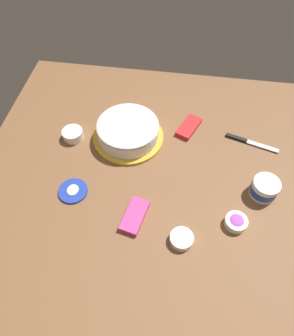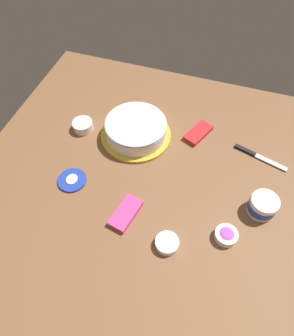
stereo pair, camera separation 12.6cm
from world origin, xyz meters
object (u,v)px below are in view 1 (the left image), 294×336
Objects in this scene: sprinkle_bowl_green at (73,134)px; sprinkle_bowl_yellow at (181,239)px; frosted_cake at (128,131)px; spreading_knife at (247,141)px; candy_box_upper at (135,216)px; frosting_tub at (265,188)px; candy_box_lower at (189,127)px; sprinkle_bowl_rainbow at (236,222)px; frosting_tub_lid at (73,191)px.

sprinkle_bowl_yellow is at bearing 50.96° from sprinkle_bowl_green.
spreading_knife is at bearing 95.57° from frosted_cake.
spreading_knife is (-0.05, 0.53, -0.04)m from frosted_cake.
sprinkle_bowl_green reaches higher than candy_box_upper.
frosting_tub is 0.44m from candy_box_lower.
frosted_cake reaches higher than candy_box_upper.
frosting_tub reaches higher than sprinkle_bowl_rainbow.
frosted_cake is at bearing -154.23° from candy_box_upper.
sprinkle_bowl_rainbow is (-0.09, 0.19, 0.00)m from sprinkle_bowl_yellow.
sprinkle_bowl_rainbow is 0.37m from candy_box_upper.
sprinkle_bowl_green is 0.49m from candy_box_upper.
frosting_tub_lid is at bearing -62.46° from spreading_knife.
frosted_cake is at bearing -148.86° from sprinkle_bowl_yellow.
sprinkle_bowl_rainbow is at bearing 47.52° from candy_box_lower.
frosting_tub reaches higher than spreading_knife.
frosting_tub is 0.19m from sprinkle_bowl_rainbow.
frosting_tub is at bearing 144.39° from sprinkle_bowl_rainbow.
sprinkle_bowl_rainbow reaches higher than sprinkle_bowl_yellow.
sprinkle_bowl_rainbow reaches higher than frosting_tub_lid.
frosting_tub_lid is (0.31, -0.17, -0.04)m from frosted_cake.
frosted_cake is at bearing -84.43° from spreading_knife.
frosting_tub_lid is 0.29m from sprinkle_bowl_green.
sprinkle_bowl_green is at bearing -124.13° from candy_box_upper.
frosting_tub_lid is 0.81× the size of candy_box_lower.
candy_box_lower is 0.51m from candy_box_upper.
frosting_tub is 0.39m from sprinkle_bowl_yellow.
frosting_tub_lid is 0.50× the size of spreading_knife.
frosted_cake is at bearing 151.77° from frosting_tub_lid.
candy_box_lower is (-0.05, -0.26, 0.00)m from spreading_knife.
frosted_cake is 0.35m from frosting_tub_lid.
frosting_tub reaches higher than sprinkle_bowl_green.
sprinkle_bowl_rainbow is at bearing 106.03° from candy_box_upper.
sprinkle_bowl_rainbow is 0.50m from candy_box_lower.
sprinkle_bowl_green is at bearing -52.05° from candy_box_lower.
spreading_knife is (-0.26, -0.05, -0.03)m from frosting_tub.
sprinkle_bowl_yellow is (0.24, -0.30, -0.02)m from frosting_tub.
candy_box_upper reaches higher than candy_box_lower.
candy_box_upper is (-0.07, -0.18, -0.00)m from sprinkle_bowl_yellow.
candy_box_upper is at bearing 73.64° from frosting_tub_lid.
candy_box_lower is (-0.55, -0.01, -0.00)m from sprinkle_bowl_yellow.
spreading_knife is at bearing 103.96° from candy_box_lower.
spreading_knife is 0.78m from sprinkle_bowl_green.
candy_box_lower is (-0.41, 0.43, 0.00)m from frosting_tub_lid.
sprinkle_bowl_rainbow reaches higher than candy_box_lower.
spreading_knife is 1.61× the size of candy_box_upper.
sprinkle_bowl_yellow is (0.45, 0.27, -0.03)m from frosted_cake.
sprinkle_bowl_green is at bearing -82.39° from frosted_cake.
frosting_tub is at bearing 69.87° from frosted_cake.
frosting_tub is 0.73× the size of candy_box_upper.
sprinkle_bowl_green is (0.08, -0.77, 0.02)m from spreading_knife.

